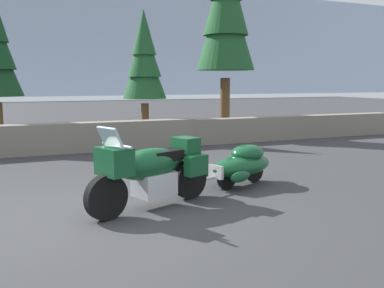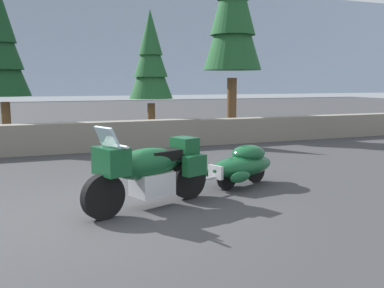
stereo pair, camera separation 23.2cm
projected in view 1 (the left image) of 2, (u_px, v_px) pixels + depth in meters
The scene contains 7 objects.
ground_plane at pixel (103, 216), 6.33m from camera, with size 80.00×80.00×0.00m, color #38383A.
stone_guard_wall at pixel (34, 139), 11.57m from camera, with size 24.00×0.54×0.95m.
distant_ridgeline at pixel (13, 54), 92.73m from camera, with size 240.00×80.00×16.00m, color #99A8BF.
touring_motorcycle at pixel (151, 169), 6.61m from camera, with size 2.20×1.23×1.33m.
car_shaped_trailer at pixel (242, 164), 8.15m from camera, with size 2.18×1.19×0.76m.
pine_tree_tall at pixel (226, 7), 15.02m from camera, with size 2.06×2.06×7.28m.
pine_tree_far_right at pixel (144, 59), 14.12m from camera, with size 1.45×1.45×4.31m.
Camera 1 is at (-1.17, -6.14, 1.95)m, focal length 40.20 mm.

